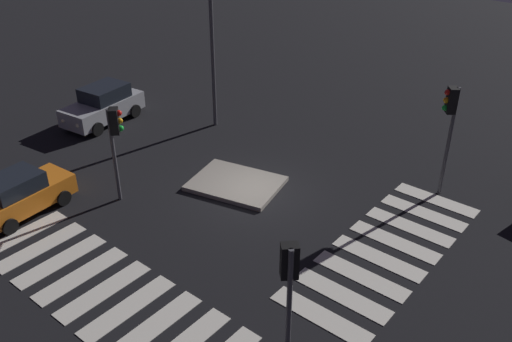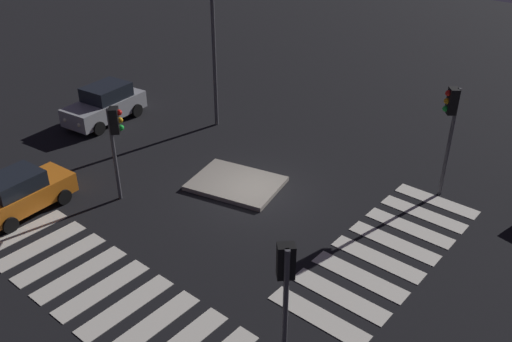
% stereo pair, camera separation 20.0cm
% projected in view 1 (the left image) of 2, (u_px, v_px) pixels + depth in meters
% --- Properties ---
extents(ground_plane, '(80.00, 80.00, 0.00)m').
position_uv_depth(ground_plane, '(256.00, 193.00, 21.81)').
color(ground_plane, black).
extents(traffic_island, '(4.01, 3.36, 0.18)m').
position_uv_depth(traffic_island, '(236.00, 184.00, 22.26)').
color(traffic_island, gray).
rests_on(traffic_island, ground).
extents(car_orange, '(1.96, 3.82, 1.62)m').
position_uv_depth(car_orange, '(21.00, 194.00, 20.24)').
color(car_orange, orange).
rests_on(car_orange, ground).
extents(car_silver, '(2.35, 4.34, 1.82)m').
position_uv_depth(car_silver, '(103.00, 105.00, 27.28)').
color(car_silver, '#9EA0A5').
rests_on(car_silver, ground).
extents(traffic_light_south, '(0.54, 0.54, 3.80)m').
position_uv_depth(traffic_light_south, '(115.00, 132.00, 20.01)').
color(traffic_light_south, '#47474C').
rests_on(traffic_light_south, ground).
extents(traffic_light_north, '(0.53, 0.54, 4.43)m').
position_uv_depth(traffic_light_north, '(450.00, 115.00, 20.14)').
color(traffic_light_north, '#47474C').
rests_on(traffic_light_north, ground).
extents(traffic_light_east, '(0.54, 0.54, 3.60)m').
position_uv_depth(traffic_light_east, '(289.00, 274.00, 13.41)').
color(traffic_light_east, '#47474C').
rests_on(traffic_light_east, ground).
extents(street_lamp, '(0.56, 0.56, 7.32)m').
position_uv_depth(street_lamp, '(211.00, 23.00, 24.90)').
color(street_lamp, '#47474C').
rests_on(street_lamp, ground).
extents(crosswalk_near, '(9.90, 3.20, 0.02)m').
position_uv_depth(crosswalk_near, '(104.00, 291.00, 16.87)').
color(crosswalk_near, silver).
rests_on(crosswalk_near, ground).
extents(crosswalk_side, '(3.20, 8.75, 0.02)m').
position_uv_depth(crosswalk_side, '(387.00, 250.00, 18.64)').
color(crosswalk_side, silver).
rests_on(crosswalk_side, ground).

